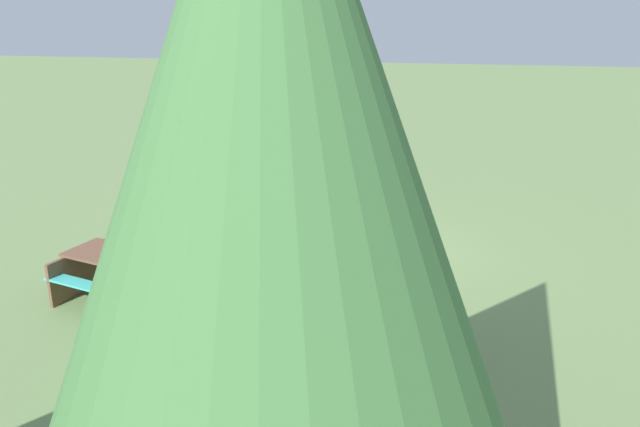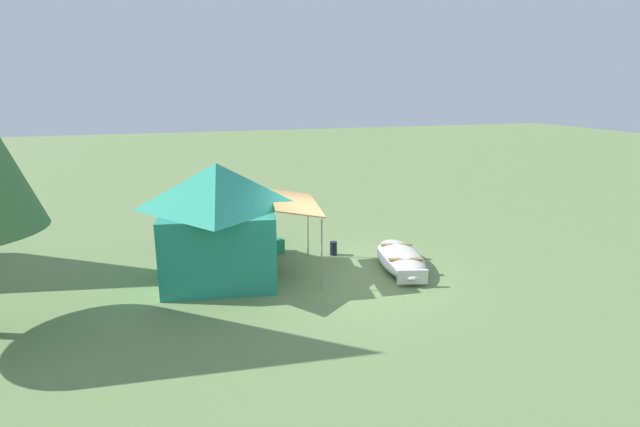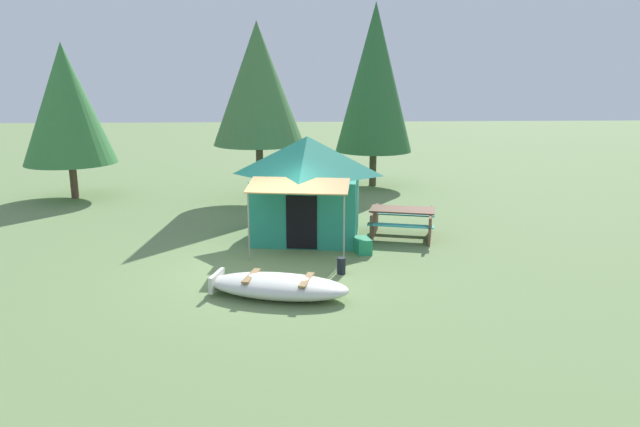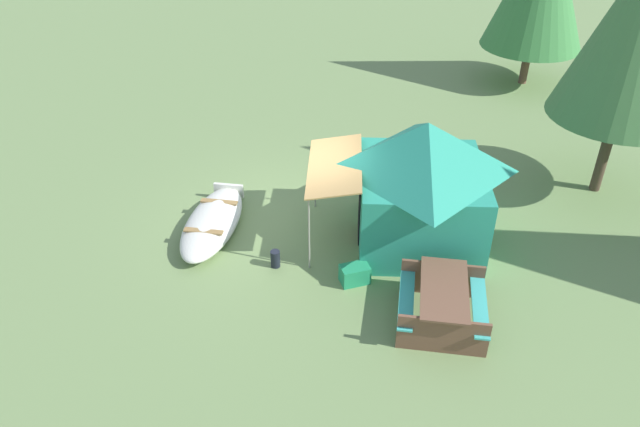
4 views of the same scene
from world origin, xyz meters
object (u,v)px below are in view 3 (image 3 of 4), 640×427
Objects in this scene: picnic_table at (402,219)px; fuel_can at (341,266)px; canvas_cabin_tent at (307,186)px; pine_tree_back_left at (375,78)px; beached_rowboat at (278,286)px; pine_tree_far_center at (258,84)px; pine_tree_back_right at (66,104)px; cooler_box at (362,245)px.

fuel_can is at bearing -123.20° from picnic_table.
canvas_cabin_tent is at bearing 176.54° from picnic_table.
canvas_cabin_tent is at bearing -110.89° from pine_tree_back_left.
canvas_cabin_tent reaches higher than fuel_can.
pine_tree_far_center reaches higher than beached_rowboat.
picnic_table is 5.52× the size of fuel_can.
pine_tree_far_center is at bearing -6.31° from pine_tree_back_right.
picnic_table is at bearing -27.86° from pine_tree_back_right.
pine_tree_back_left is 4.93m from pine_tree_far_center.
beached_rowboat is at bearing -106.75° from pine_tree_back_left.
pine_tree_back_right is (-7.29, 9.70, 3.03)m from beached_rowboat.
pine_tree_back_right is (-8.64, 8.41, 3.07)m from fuel_can.
cooler_box is (1.29, -1.51, -1.21)m from canvas_cabin_tent.
pine_tree_far_center reaches higher than canvas_cabin_tent.
pine_tree_back_left is at bearing 30.81° from pine_tree_far_center.
pine_tree_far_center is at bearing 114.05° from cooler_box.
canvas_cabin_tent is 0.58× the size of pine_tree_back_left.
pine_tree_back_left reaches higher than pine_tree_far_center.
cooler_box is 0.10× the size of pine_tree_back_right.
canvas_cabin_tent is at bearing 102.08° from fuel_can.
canvas_cabin_tent is at bearing -34.05° from pine_tree_back_right.
fuel_can is at bearing -77.92° from canvas_cabin_tent.
picnic_table is 3.43m from fuel_can.
beached_rowboat is at bearing -99.41° from canvas_cabin_tent.
cooler_box is at bearing 66.78° from fuel_can.
picnic_table is 0.38× the size of pine_tree_back_right.
beached_rowboat is 0.56× the size of pine_tree_back_right.
pine_tree_back_left is 10.93m from pine_tree_back_right.
fuel_can is 0.06× the size of pine_tree_far_center.
picnic_table is 3.68× the size of cooler_box.
canvas_cabin_tent is 2.68m from picnic_table.
pine_tree_back_right reaches higher than canvas_cabin_tent.
cooler_box is 0.09× the size of pine_tree_far_center.
picnic_table reaches higher than cooler_box.
cooler_box is 9.66m from pine_tree_back_left.
pine_tree_back_left is (1.46, 8.72, 3.89)m from cooler_box.
pine_tree_back_right is at bearing 145.95° from canvas_cabin_tent.
pine_tree_back_right is at bearing 152.14° from picnic_table.
canvas_cabin_tent is 2.33m from cooler_box.
pine_tree_back_right reaches higher than cooler_box.
pine_tree_far_center reaches higher than fuel_can.
pine_tree_back_right is at bearing 126.92° from beached_rowboat.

